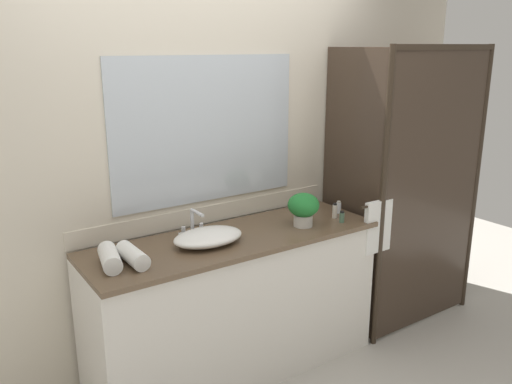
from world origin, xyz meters
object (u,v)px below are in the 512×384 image
Objects in this scene: sink_basin at (208,237)px; potted_plant at (303,207)px; amenity_bottle_body_wash at (342,217)px; amenity_bottle_conditioner at (335,211)px; rolled_towel_middle at (133,256)px; faucet at (193,226)px; amenity_bottle_shampoo at (339,207)px; rolled_towel_near_edge at (110,258)px.

potted_plant reaches higher than sink_basin.
sink_basin is 5.51× the size of amenity_bottle_body_wash.
rolled_towel_middle is (-1.38, 0.02, -0.00)m from amenity_bottle_conditioner.
rolled_towel_middle is at bearing -155.42° from faucet.
amenity_bottle_shampoo is 0.33× the size of rolled_towel_near_edge.
potted_plant is at bearing 161.08° from amenity_bottle_body_wash.
amenity_bottle_body_wash is 0.10m from amenity_bottle_conditioner.
rolled_towel_near_edge is (-1.49, 0.05, 0.00)m from amenity_bottle_conditioner.
sink_basin is 2.43× the size of faucet.
sink_basin is 0.46m from rolled_towel_middle.
rolled_towel_near_edge reaches higher than amenity_bottle_shampoo.
faucet is at bearing 165.61° from amenity_bottle_conditioner.
amenity_bottle_conditioner is at bearing 75.44° from amenity_bottle_body_wash.
rolled_towel_near_edge is (-1.46, 0.15, 0.01)m from amenity_bottle_body_wash.
amenity_bottle_conditioner is at bearing -0.98° from rolled_towel_middle.
amenity_bottle_conditioner is 0.39× the size of rolled_towel_middle.
amenity_bottle_conditioner reaches higher than rolled_towel_near_edge.
amenity_bottle_conditioner is 1.49m from rolled_towel_near_edge.
faucet reaches higher than amenity_bottle_body_wash.
amenity_bottle_conditioner is (-0.09, -0.06, 0.01)m from amenity_bottle_shampoo.
amenity_bottle_body_wash is at bearing -4.97° from rolled_towel_middle.
potted_plant is 2.55× the size of amenity_bottle_shampoo.
rolled_towel_middle is (-1.35, 0.12, 0.01)m from amenity_bottle_body_wash.
potted_plant reaches higher than faucet.
amenity_bottle_shampoo is (1.01, -0.17, -0.02)m from faucet.
rolled_towel_middle reaches higher than sink_basin.
rolled_towel_near_edge is 1.00× the size of rolled_towel_middle.
faucet is 1.02m from amenity_bottle_shampoo.
faucet is 2.27× the size of amenity_bottle_body_wash.
amenity_bottle_shampoo is at bearing 11.09° from potted_plant.
amenity_bottle_shampoo reaches higher than amenity_bottle_body_wash.
rolled_towel_near_edge is 0.11m from rolled_towel_middle.
potted_plant is 1.11m from rolled_towel_middle.
potted_plant is 1.22m from rolled_towel_near_edge.
sink_basin reaches higher than amenity_bottle_body_wash.
faucet is 0.60m from rolled_towel_near_edge.
rolled_towel_near_edge reaches higher than amenity_bottle_body_wash.
amenity_bottle_shampoo is at bearing 53.32° from amenity_bottle_body_wash.
faucet is 0.51m from rolled_towel_middle.
amenity_bottle_shampoo is (0.37, 0.07, -0.08)m from potted_plant.
amenity_bottle_shampoo is 0.11m from amenity_bottle_conditioner.
amenity_bottle_shampoo is at bearing 0.43° from sink_basin.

